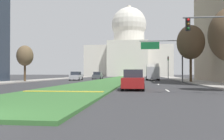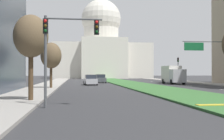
% 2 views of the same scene
% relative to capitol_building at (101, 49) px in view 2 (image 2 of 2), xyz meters
% --- Properties ---
extents(ground_plane, '(260.00, 260.00, 0.00)m').
position_rel_capitol_building_xyz_m(ground_plane, '(0.00, -48.55, -10.88)').
color(ground_plane, '#333335').
extents(grass_median, '(6.22, 88.69, 0.14)m').
position_rel_capitol_building_xyz_m(grass_median, '(0.00, -53.48, -10.81)').
color(grass_median, '#386B33').
rests_on(grass_median, ground_plane).
extents(lane_dashes_right, '(0.16, 44.45, 0.01)m').
position_rel_capitol_building_xyz_m(lane_dashes_right, '(7.42, -62.77, -10.88)').
color(lane_dashes_right, silver).
rests_on(lane_dashes_right, ground_plane).
extents(sidewalk_left, '(4.00, 88.69, 0.15)m').
position_rel_capitol_building_xyz_m(sidewalk_left, '(-13.73, -58.41, -10.80)').
color(sidewalk_left, '#9E9991').
rests_on(sidewalk_left, ground_plane).
extents(sidewalk_right, '(4.00, 88.69, 0.15)m').
position_rel_capitol_building_xyz_m(sidewalk_right, '(13.73, -58.41, -10.80)').
color(sidewalk_right, '#9E9991').
rests_on(sidewalk_right, ground_plane).
extents(capitol_building, '(35.10, 23.93, 30.40)m').
position_rel_capitol_building_xyz_m(capitol_building, '(0.00, 0.00, 0.00)').
color(capitol_building, silver).
rests_on(capitol_building, ground_plane).
extents(traffic_light_near_left, '(3.34, 0.35, 5.20)m').
position_rel_capitol_building_xyz_m(traffic_light_near_left, '(-10.39, -86.79, -7.08)').
color(traffic_light_near_left, '#515456').
rests_on(traffic_light_near_left, ground_plane).
extents(traffic_light_far_right, '(0.28, 0.35, 5.20)m').
position_rel_capitol_building_xyz_m(traffic_light_far_right, '(11.23, -48.71, -7.57)').
color(traffic_light_far_right, '#515456').
rests_on(traffic_light_far_right, ground_plane).
extents(overhead_guide_sign, '(6.51, 0.20, 6.50)m').
position_rel_capitol_building_xyz_m(overhead_guide_sign, '(8.96, -66.55, -6.19)').
color(overhead_guide_sign, '#515456').
rests_on(overhead_guide_sign, ground_plane).
extents(street_tree_left_near, '(2.31, 2.31, 5.88)m').
position_rel_capitol_building_xyz_m(street_tree_left_near, '(-12.53, -83.61, -6.51)').
color(street_tree_left_near, '#4C3823').
rests_on(street_tree_left_near, ground_plane).
extents(street_tree_left_mid, '(2.53, 2.53, 5.67)m').
position_rel_capitol_building_xyz_m(street_tree_left_mid, '(-12.53, -68.43, -6.83)').
color(street_tree_left_mid, '#4C3823').
rests_on(street_tree_left_mid, ground_plane).
extents(sedan_midblock, '(2.13, 4.36, 1.67)m').
position_rel_capitol_building_xyz_m(sedan_midblock, '(-7.19, -58.32, -10.10)').
color(sedan_midblock, '#BCBCC1').
rests_on(sedan_midblock, ground_plane).
extents(sedan_distant, '(2.01, 4.37, 1.67)m').
position_rel_capitol_building_xyz_m(sedan_distant, '(-4.72, -48.67, -10.10)').
color(sedan_distant, '#4C5156').
rests_on(sedan_distant, ground_plane).
extents(box_truck_delivery, '(2.40, 6.40, 3.20)m').
position_rel_capitol_building_xyz_m(box_truck_delivery, '(7.43, -56.05, -9.20)').
color(box_truck_delivery, '#BCBCC1').
rests_on(box_truck_delivery, ground_plane).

